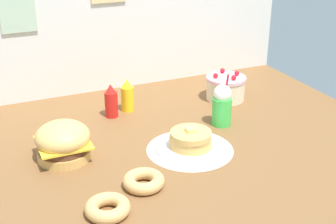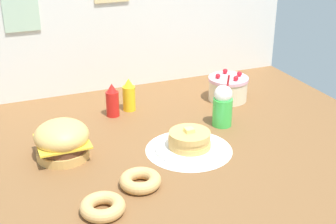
{
  "view_description": "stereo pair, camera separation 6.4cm",
  "coord_description": "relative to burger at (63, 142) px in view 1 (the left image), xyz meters",
  "views": [
    {
      "loc": [
        -0.85,
        -1.88,
        1.11
      ],
      "look_at": [
        0.05,
        0.14,
        0.12
      ],
      "focal_mm": 50.47,
      "sensor_mm": 36.0,
      "label": 1
    },
    {
      "loc": [
        -0.79,
        -1.91,
        1.11
      ],
      "look_at": [
        0.05,
        0.14,
        0.12
      ],
      "focal_mm": 50.47,
      "sensor_mm": 36.0,
      "label": 2
    }
  ],
  "objects": [
    {
      "name": "ground_plane",
      "position": [
        0.51,
        -0.1,
        -0.1
      ],
      "size": [
        2.34,
        1.78,
        0.02
      ],
      "primitive_type": "cube",
      "color": "brown"
    },
    {
      "name": "back_wall",
      "position": [
        0.51,
        0.79,
        0.44
      ],
      "size": [
        2.34,
        0.04,
        1.05
      ],
      "color": "silver",
      "rests_on": "ground_plane"
    },
    {
      "name": "doily_mat",
      "position": [
        0.58,
        -0.17,
        -0.09
      ],
      "size": [
        0.42,
        0.42,
        0.0
      ],
      "primitive_type": "cylinder",
      "color": "white",
      "rests_on": "ground_plane"
    },
    {
      "name": "burger",
      "position": [
        0.0,
        0.0,
        0.0
      ],
      "size": [
        0.26,
        0.26,
        0.18
      ],
      "color": "#DBA859",
      "rests_on": "ground_plane"
    },
    {
      "name": "pancake_stack",
      "position": [
        0.58,
        -0.17,
        -0.04
      ],
      "size": [
        0.33,
        0.33,
        0.11
      ],
      "color": "white",
      "rests_on": "doily_mat"
    },
    {
      "name": "layer_cake",
      "position": [
        1.06,
        0.32,
        -0.01
      ],
      "size": [
        0.24,
        0.24,
        0.18
      ],
      "color": "beige",
      "rests_on": "ground_plane"
    },
    {
      "name": "ketchup_bottle",
      "position": [
        0.35,
        0.36,
        0.0
      ],
      "size": [
        0.07,
        0.07,
        0.19
      ],
      "color": "red",
      "rests_on": "ground_plane"
    },
    {
      "name": "mustard_bottle",
      "position": [
        0.46,
        0.4,
        0.0
      ],
      "size": [
        0.07,
        0.07,
        0.19
      ],
      "color": "yellow",
      "rests_on": "ground_plane"
    },
    {
      "name": "cream_soda_cup",
      "position": [
        0.86,
        0.02,
        0.03
      ],
      "size": [
        0.11,
        0.11,
        0.29
      ],
      "color": "green",
      "rests_on": "ground_plane"
    },
    {
      "name": "donut_pink_glaze",
      "position": [
        0.06,
        -0.5,
        -0.06
      ],
      "size": [
        0.18,
        0.18,
        0.05
      ],
      "color": "tan",
      "rests_on": "ground_plane"
    },
    {
      "name": "donut_chocolate",
      "position": [
        0.25,
        -0.38,
        -0.06
      ],
      "size": [
        0.18,
        0.18,
        0.05
      ],
      "color": "tan",
      "rests_on": "ground_plane"
    }
  ]
}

